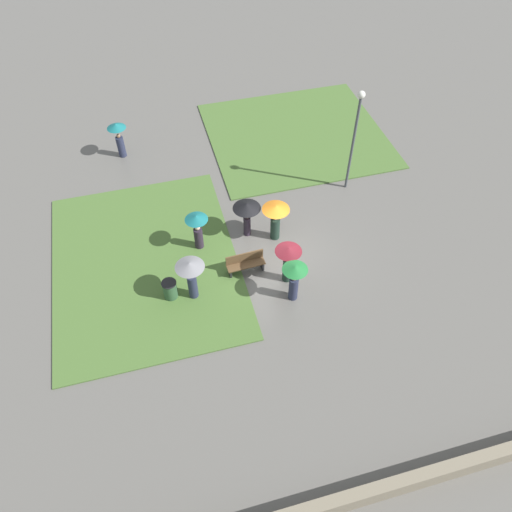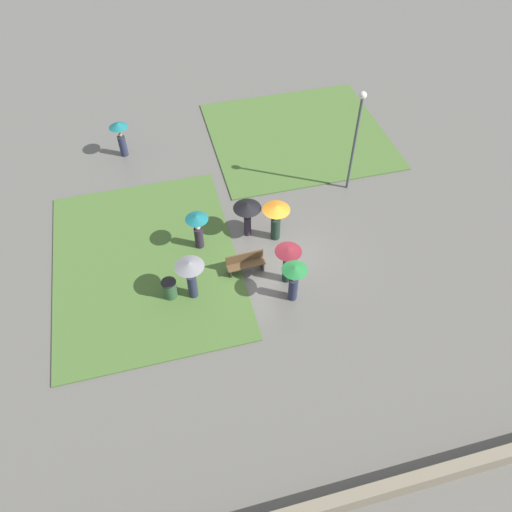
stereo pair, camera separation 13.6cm
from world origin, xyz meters
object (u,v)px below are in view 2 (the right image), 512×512
(crowd_person_teal, at_px, (198,227))
(park_bench, at_px, (245,263))
(crowd_person_green, at_px, (294,278))
(crowd_person_grey, at_px, (190,273))
(crowd_person_maroon, at_px, (288,259))
(trash_bin, at_px, (170,289))
(crowd_person_orange, at_px, (276,216))
(crowd_person_black, at_px, (247,210))
(lone_walker_far_path, at_px, (120,134))
(lamp_post, at_px, (357,131))

(crowd_person_teal, bearing_deg, park_bench, -136.62)
(crowd_person_green, bearing_deg, crowd_person_grey, -136.17)
(park_bench, distance_m, crowd_person_maroon, 1.88)
(trash_bin, height_order, crowd_person_orange, crowd_person_orange)
(crowd_person_black, bearing_deg, trash_bin, -144.37)
(park_bench, relative_size, trash_bin, 1.81)
(crowd_person_teal, relative_size, lone_walker_far_path, 0.97)
(crowd_person_black, height_order, crowd_person_teal, crowd_person_teal)
(lamp_post, relative_size, crowd_person_teal, 2.73)
(crowd_person_black, xyz_separation_m, crowd_person_orange, (1.09, -0.49, -0.13))
(crowd_person_grey, bearing_deg, lone_walker_far_path, -19.53)
(crowd_person_black, xyz_separation_m, crowd_person_grey, (-2.82, -2.71, -0.01))
(park_bench, xyz_separation_m, crowd_person_black, (0.58, 1.97, 0.92))
(crowd_person_teal, xyz_separation_m, lone_walker_far_path, (-2.54, 7.20, 0.05))
(crowd_person_green, distance_m, crowd_person_maroon, 0.92)
(crowd_person_grey, bearing_deg, crowd_person_maroon, -122.31)
(crowd_person_grey, bearing_deg, trash_bin, 46.58)
(crowd_person_orange, height_order, crowd_person_teal, crowd_person_teal)
(crowd_person_black, relative_size, crowd_person_green, 0.96)
(crowd_person_grey, bearing_deg, crowd_person_teal, -45.98)
(crowd_person_green, bearing_deg, lone_walker_far_path, 176.97)
(trash_bin, xyz_separation_m, crowd_person_green, (4.52, -1.25, 0.77))
(crowd_person_orange, bearing_deg, crowd_person_teal, 122.81)
(trash_bin, distance_m, crowd_person_green, 4.75)
(crowd_person_black, height_order, crowd_person_grey, crowd_person_grey)
(crowd_person_grey, height_order, crowd_person_green, crowd_person_grey)
(lamp_post, distance_m, crowd_person_teal, 7.91)
(crowd_person_black, height_order, crowd_person_maroon, crowd_person_maroon)
(lamp_post, xyz_separation_m, lone_walker_far_path, (-9.94, 5.19, -1.91))
(crowd_person_grey, height_order, crowd_person_maroon, crowd_person_grey)
(crowd_person_orange, xyz_separation_m, lone_walker_far_path, (-5.76, 7.47, -0.02))
(crowd_person_grey, distance_m, crowd_person_teal, 2.59)
(lamp_post, bearing_deg, crowd_person_grey, -150.91)
(crowd_person_black, bearing_deg, lamp_post, 20.03)
(park_bench, relative_size, crowd_person_black, 0.89)
(park_bench, bearing_deg, crowd_person_green, -54.56)
(park_bench, distance_m, crowd_person_green, 2.40)
(crowd_person_orange, xyz_separation_m, crowd_person_grey, (-3.92, -2.22, 0.12))
(crowd_person_black, bearing_deg, lone_walker_far_path, 125.07)
(lamp_post, relative_size, crowd_person_maroon, 2.70)
(crowd_person_green, bearing_deg, lamp_post, 111.22)
(lamp_post, distance_m, lone_walker_far_path, 11.37)
(park_bench, distance_m, crowd_person_teal, 2.44)
(crowd_person_teal, bearing_deg, crowd_person_maroon, -129.26)
(lamp_post, relative_size, crowd_person_green, 2.70)
(crowd_person_grey, xyz_separation_m, crowd_person_maroon, (3.70, -0.13, -0.12))
(crowd_person_orange, bearing_deg, crowd_person_maroon, -147.66)
(park_bench, bearing_deg, crowd_person_teal, 128.72)
(lamp_post, bearing_deg, lone_walker_far_path, 152.44)
(lamp_post, xyz_separation_m, crowd_person_orange, (-4.18, -2.28, -1.89))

